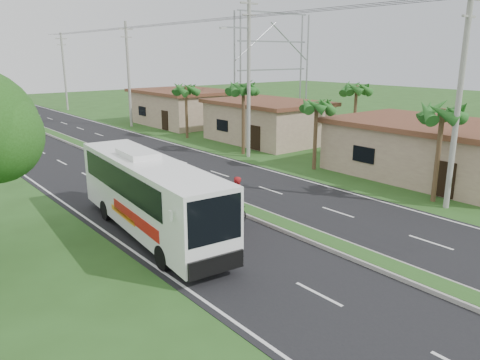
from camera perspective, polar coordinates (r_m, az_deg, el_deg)
ground at (r=18.67m, az=16.84°, el=-9.95°), size 180.00×180.00×0.00m
road_asphalt at (r=33.43m, az=-12.48°, el=1.46°), size 14.00×160.00×0.02m
median_strip at (r=33.41m, az=-12.49°, el=1.61°), size 1.20×160.00×0.18m
lane_edge_left at (r=31.16m, az=-23.53°, el=-0.48°), size 0.12×160.00×0.01m
lane_edge_right at (r=36.80m, az=-3.13°, el=3.02°), size 0.12×160.00×0.01m
shop_near at (r=32.67m, az=22.47°, el=3.52°), size 8.60×12.60×3.52m
shop_mid at (r=42.54m, az=3.29°, el=7.20°), size 7.60×10.60×3.67m
shop_far at (r=53.65m, az=-6.90°, el=8.85°), size 8.60×11.60×3.82m
palm_verge_a at (r=26.47m, az=23.47°, el=7.45°), size 2.40×2.40×5.45m
palm_verge_b at (r=31.98m, az=9.32°, el=8.92°), size 2.40×2.40×5.05m
palm_verge_c at (r=36.56m, az=0.41°, el=11.08°), size 2.40×2.40×5.85m
palm_verge_d at (r=44.18m, az=-6.63°, el=10.94°), size 2.40×2.40×5.25m
palm_behind_shop at (r=40.06m, az=14.02°, el=10.72°), size 2.40×2.40×5.65m
utility_pole_a at (r=25.48m, az=25.15°, el=9.14°), size 1.60×0.28×11.00m
utility_pole_b at (r=35.51m, az=1.04°, el=12.79°), size 3.20×0.28×12.00m
utility_pole_c at (r=52.47m, az=-13.44°, el=12.51°), size 1.60×0.28×11.00m
utility_pole_d at (r=71.02m, az=-20.65°, el=12.35°), size 1.60×0.28×10.50m
billboard_lattice at (r=53.44m, az=4.01°, el=14.15°), size 10.18×1.18×12.07m
coach_bus_main at (r=20.57m, az=-11.02°, el=-1.36°), size 3.32×11.25×3.58m
motorcyclist at (r=21.14m, az=-0.46°, el=-3.62°), size 1.80×1.05×2.45m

